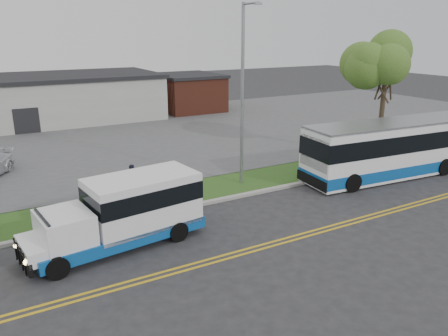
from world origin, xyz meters
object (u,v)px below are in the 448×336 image
streetlight_near (243,90)px  shuttle_bus (127,209)px  tree_east (387,64)px  pedestrian (132,179)px  transit_bus (395,148)px

streetlight_near → shuttle_bus: size_ratio=1.31×
streetlight_near → tree_east: bearing=1.4°
streetlight_near → pedestrian: 7.42m
streetlight_near → pedestrian: (-5.89, 1.27, -4.33)m
streetlight_near → pedestrian: streetlight_near is taller
tree_east → shuttle_bus: 19.68m
shuttle_bus → pedestrian: bearing=63.4°
streetlight_near → transit_bus: 9.89m
tree_east → transit_bus: tree_east is taller
streetlight_near → pedestrian: size_ratio=5.89×
pedestrian → transit_bus: bearing=140.7°
pedestrian → shuttle_bus: bearing=47.3°
shuttle_bus → pedestrian: size_ratio=4.51×
tree_east → streetlight_near: streetlight_near is taller
streetlight_near → shuttle_bus: (-7.67, -3.76, -3.79)m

